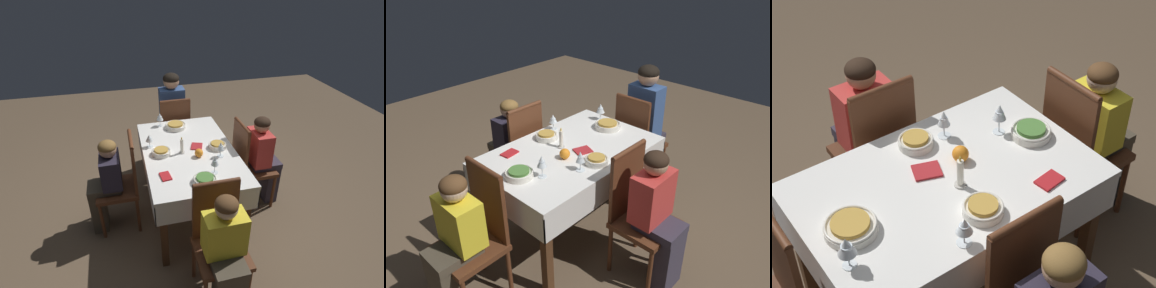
% 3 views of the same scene
% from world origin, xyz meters
% --- Properties ---
extents(ground_plane, '(8.00, 8.00, 0.00)m').
position_xyz_m(ground_plane, '(0.00, 0.00, 0.00)').
color(ground_plane, brown).
extents(dining_table, '(1.36, 0.87, 0.77)m').
position_xyz_m(dining_table, '(0.00, 0.00, 0.67)').
color(dining_table, white).
rests_on(dining_table, ground_plane).
extents(chair_west, '(0.39, 0.39, 0.98)m').
position_xyz_m(chair_west, '(-0.89, 0.03, 0.53)').
color(chair_west, '#562D19').
rests_on(chair_west, ground_plane).
extents(chair_north, '(0.39, 0.39, 0.98)m').
position_xyz_m(chair_north, '(-0.01, 0.64, 0.53)').
color(chair_north, '#562D19').
rests_on(chair_north, ground_plane).
extents(chair_south, '(0.39, 0.39, 0.98)m').
position_xyz_m(chair_south, '(-0.01, -0.64, 0.53)').
color(chair_south, '#562D19').
rests_on(chair_south, ground_plane).
extents(chair_east, '(0.39, 0.39, 0.98)m').
position_xyz_m(chair_east, '(0.89, 0.01, 0.53)').
color(chair_east, '#562D19').
rests_on(chair_east, ground_plane).
extents(person_adult_denim, '(0.34, 0.30, 1.23)m').
position_xyz_m(person_adult_denim, '(-1.04, 0.03, 0.70)').
color(person_adult_denim, '#383342').
rests_on(person_adult_denim, ground_plane).
extents(person_child_red, '(0.30, 0.33, 1.03)m').
position_xyz_m(person_child_red, '(-0.01, 0.81, 0.57)').
color(person_child_red, '#383342').
rests_on(person_child_red, ground_plane).
extents(person_child_dark, '(0.30, 0.33, 0.97)m').
position_xyz_m(person_child_dark, '(-0.01, -0.82, 0.54)').
color(person_child_dark, '#4C4233').
rests_on(person_child_dark, ground_plane).
extents(person_child_yellow, '(0.33, 0.30, 1.00)m').
position_xyz_m(person_child_yellow, '(1.06, 0.01, 0.55)').
color(person_child_yellow, '#4C4233').
rests_on(person_child_yellow, ground_plane).
extents(bowl_west, '(0.23, 0.23, 0.06)m').
position_xyz_m(bowl_west, '(-0.50, -0.03, 0.80)').
color(bowl_west, silver).
rests_on(bowl_west, dining_table).
extents(wine_glass_west, '(0.08, 0.08, 0.15)m').
position_xyz_m(wine_glass_west, '(-0.59, -0.19, 0.88)').
color(wine_glass_west, white).
rests_on(wine_glass_west, dining_table).
extents(bowl_north, '(0.17, 0.17, 0.06)m').
position_xyz_m(bowl_north, '(0.02, 0.28, 0.80)').
color(bowl_north, silver).
rests_on(bowl_north, dining_table).
extents(wine_glass_north, '(0.07, 0.07, 0.15)m').
position_xyz_m(wine_glass_north, '(0.17, 0.26, 0.87)').
color(wine_glass_north, white).
rests_on(wine_glass_north, dining_table).
extents(bowl_south, '(0.18, 0.18, 0.06)m').
position_xyz_m(bowl_south, '(-0.00, -0.27, 0.80)').
color(bowl_south, silver).
rests_on(bowl_south, dining_table).
extents(wine_glass_south, '(0.07, 0.07, 0.14)m').
position_xyz_m(wine_glass_south, '(-0.16, -0.36, 0.86)').
color(wine_glass_south, white).
rests_on(wine_glass_south, dining_table).
extents(bowl_east, '(0.20, 0.20, 0.06)m').
position_xyz_m(bowl_east, '(0.51, 0.01, 0.80)').
color(bowl_east, silver).
rests_on(bowl_east, dining_table).
extents(wine_glass_east, '(0.07, 0.07, 0.17)m').
position_xyz_m(wine_glass_east, '(0.41, 0.13, 0.89)').
color(wine_glass_east, white).
rests_on(wine_glass_east, dining_table).
extents(candle_centerpiece, '(0.06, 0.06, 0.17)m').
position_xyz_m(candle_centerpiece, '(0.02, -0.07, 0.83)').
color(candle_centerpiece, beige).
rests_on(candle_centerpiece, dining_table).
extents(orange_fruit, '(0.08, 0.08, 0.08)m').
position_xyz_m(orange_fruit, '(0.12, 0.06, 0.81)').
color(orange_fruit, orange).
rests_on(orange_fruit, dining_table).
extents(napkin_red_folded, '(0.16, 0.14, 0.01)m').
position_xyz_m(napkin_red_folded, '(-0.05, 0.09, 0.78)').
color(napkin_red_folded, '#AD2328').
rests_on(napkin_red_folded, dining_table).
extents(napkin_spare_side, '(0.13, 0.10, 0.01)m').
position_xyz_m(napkin_spare_side, '(0.36, -0.29, 0.78)').
color(napkin_spare_side, red).
rests_on(napkin_spare_side, dining_table).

